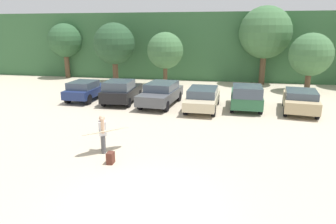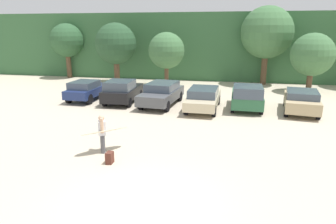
{
  "view_description": "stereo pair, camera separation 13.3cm",
  "coord_description": "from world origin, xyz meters",
  "px_view_note": "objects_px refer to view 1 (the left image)",
  "views": [
    {
      "loc": [
        2.27,
        -7.78,
        4.96
      ],
      "look_at": [
        -0.63,
        6.92,
        0.92
      ],
      "focal_mm": 32.87,
      "sensor_mm": 36.0,
      "label": 1
    },
    {
      "loc": [
        2.4,
        -7.76,
        4.96
      ],
      "look_at": [
        -0.63,
        6.92,
        0.92
      ],
      "focal_mm": 32.87,
      "sensor_mm": 36.0,
      "label": 2
    }
  ],
  "objects_px": {
    "parked_car_dark_gray": "(161,93)",
    "surfboard_cream": "(105,131)",
    "parked_car_champagne": "(203,98)",
    "parked_car_tan": "(300,100)",
    "parked_car_navy": "(86,90)",
    "person_adult": "(103,132)",
    "parked_car_forest_green": "(246,96)",
    "parked_car_black": "(121,91)",
    "backpack_dropped": "(111,158)"
  },
  "relations": [
    {
      "from": "parked_car_navy",
      "to": "parked_car_forest_green",
      "type": "bearing_deg",
      "value": -90.7
    },
    {
      "from": "parked_car_tan",
      "to": "parked_car_navy",
      "type": "bearing_deg",
      "value": 95.59
    },
    {
      "from": "parked_car_black",
      "to": "backpack_dropped",
      "type": "height_order",
      "value": "parked_car_black"
    },
    {
      "from": "parked_car_tan",
      "to": "person_adult",
      "type": "relative_size",
      "value": 2.75
    },
    {
      "from": "parked_car_dark_gray",
      "to": "backpack_dropped",
      "type": "relative_size",
      "value": 10.79
    },
    {
      "from": "parked_car_navy",
      "to": "parked_car_champagne",
      "type": "distance_m",
      "value": 8.53
    },
    {
      "from": "parked_car_tan",
      "to": "surfboard_cream",
      "type": "bearing_deg",
      "value": 139.61
    },
    {
      "from": "parked_car_black",
      "to": "parked_car_champagne",
      "type": "xyz_separation_m",
      "value": [
        5.69,
        -0.72,
        -0.08
      ]
    },
    {
      "from": "surfboard_cream",
      "to": "parked_car_black",
      "type": "bearing_deg",
      "value": -118.67
    },
    {
      "from": "parked_car_navy",
      "to": "parked_car_tan",
      "type": "xyz_separation_m",
      "value": [
        14.42,
        -0.52,
        -0.01
      ]
    },
    {
      "from": "parked_car_champagne",
      "to": "parked_car_forest_green",
      "type": "distance_m",
      "value": 2.78
    },
    {
      "from": "parked_car_navy",
      "to": "parked_car_forest_green",
      "type": "xyz_separation_m",
      "value": [
        11.19,
        -0.43,
        0.07
      ]
    },
    {
      "from": "parked_car_navy",
      "to": "person_adult",
      "type": "xyz_separation_m",
      "value": [
        5.04,
        -8.94,
        0.13
      ]
    },
    {
      "from": "backpack_dropped",
      "to": "parked_car_champagne",
      "type": "bearing_deg",
      "value": 73.11
    },
    {
      "from": "backpack_dropped",
      "to": "parked_car_tan",
      "type": "bearing_deg",
      "value": 47.41
    },
    {
      "from": "parked_car_champagne",
      "to": "parked_car_tan",
      "type": "xyz_separation_m",
      "value": [
        5.96,
        0.48,
        -0.0
      ]
    },
    {
      "from": "parked_car_black",
      "to": "parked_car_dark_gray",
      "type": "distance_m",
      "value": 2.83
    },
    {
      "from": "parked_car_navy",
      "to": "parked_car_tan",
      "type": "distance_m",
      "value": 14.43
    },
    {
      "from": "parked_car_champagne",
      "to": "parked_car_forest_green",
      "type": "xyz_separation_m",
      "value": [
        2.72,
        0.58,
        0.08
      ]
    },
    {
      "from": "parked_car_dark_gray",
      "to": "parked_car_champagne",
      "type": "xyz_separation_m",
      "value": [
        2.86,
        -0.63,
        -0.06
      ]
    },
    {
      "from": "surfboard_cream",
      "to": "backpack_dropped",
      "type": "height_order",
      "value": "surfboard_cream"
    },
    {
      "from": "person_adult",
      "to": "backpack_dropped",
      "type": "xyz_separation_m",
      "value": [
        0.71,
        -1.02,
        -0.67
      ]
    },
    {
      "from": "parked_car_tan",
      "to": "parked_car_dark_gray",
      "type": "bearing_deg",
      "value": 96.74
    },
    {
      "from": "parked_car_navy",
      "to": "parked_car_black",
      "type": "height_order",
      "value": "parked_car_black"
    },
    {
      "from": "parked_car_forest_green",
      "to": "backpack_dropped",
      "type": "height_order",
      "value": "parked_car_forest_green"
    },
    {
      "from": "surfboard_cream",
      "to": "parked_car_navy",
      "type": "bearing_deg",
      "value": -103.96
    },
    {
      "from": "parked_car_dark_gray",
      "to": "surfboard_cream",
      "type": "xyz_separation_m",
      "value": [
        -0.48,
        -8.49,
        0.08
      ]
    },
    {
      "from": "parked_car_navy",
      "to": "parked_car_tan",
      "type": "relative_size",
      "value": 0.93
    },
    {
      "from": "parked_car_navy",
      "to": "surfboard_cream",
      "type": "distance_m",
      "value": 10.25
    },
    {
      "from": "parked_car_forest_green",
      "to": "parked_car_tan",
      "type": "height_order",
      "value": "parked_car_forest_green"
    },
    {
      "from": "parked_car_dark_gray",
      "to": "person_adult",
      "type": "bearing_deg",
      "value": -178.22
    },
    {
      "from": "parked_car_black",
      "to": "parked_car_forest_green",
      "type": "distance_m",
      "value": 8.41
    },
    {
      "from": "parked_car_black",
      "to": "person_adult",
      "type": "relative_size",
      "value": 2.63
    },
    {
      "from": "parked_car_navy",
      "to": "parked_car_forest_green",
      "type": "relative_size",
      "value": 0.98
    },
    {
      "from": "surfboard_cream",
      "to": "person_adult",
      "type": "bearing_deg",
      "value": -7.4
    },
    {
      "from": "parked_car_navy",
      "to": "parked_car_tan",
      "type": "bearing_deg",
      "value": -90.56
    },
    {
      "from": "parked_car_forest_green",
      "to": "parked_car_dark_gray",
      "type": "bearing_deg",
      "value": 90.42
    },
    {
      "from": "parked_car_champagne",
      "to": "parked_car_forest_green",
      "type": "bearing_deg",
      "value": -76.21
    },
    {
      "from": "parked_car_forest_green",
      "to": "backpack_dropped",
      "type": "relative_size",
      "value": 9.2
    },
    {
      "from": "person_adult",
      "to": "surfboard_cream",
      "type": "bearing_deg",
      "value": -170.53
    },
    {
      "from": "parked_car_forest_green",
      "to": "parked_car_tan",
      "type": "relative_size",
      "value": 0.95
    },
    {
      "from": "parked_car_champagne",
      "to": "parked_car_tan",
      "type": "relative_size",
      "value": 1.08
    },
    {
      "from": "parked_car_black",
      "to": "parked_car_champagne",
      "type": "relative_size",
      "value": 0.89
    },
    {
      "from": "parked_car_navy",
      "to": "surfboard_cream",
      "type": "xyz_separation_m",
      "value": [
        5.13,
        -8.87,
        0.13
      ]
    },
    {
      "from": "parked_car_black",
      "to": "parked_car_forest_green",
      "type": "bearing_deg",
      "value": -92.96
    },
    {
      "from": "parked_car_champagne",
      "to": "surfboard_cream",
      "type": "height_order",
      "value": "parked_car_champagne"
    },
    {
      "from": "parked_car_champagne",
      "to": "surfboard_cream",
      "type": "xyz_separation_m",
      "value": [
        -3.33,
        -7.87,
        0.14
      ]
    },
    {
      "from": "parked_car_navy",
      "to": "parked_car_tan",
      "type": "height_order",
      "value": "parked_car_navy"
    },
    {
      "from": "parked_car_champagne",
      "to": "person_adult",
      "type": "distance_m",
      "value": 8.65
    },
    {
      "from": "parked_car_navy",
      "to": "person_adult",
      "type": "relative_size",
      "value": 2.56
    }
  ]
}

